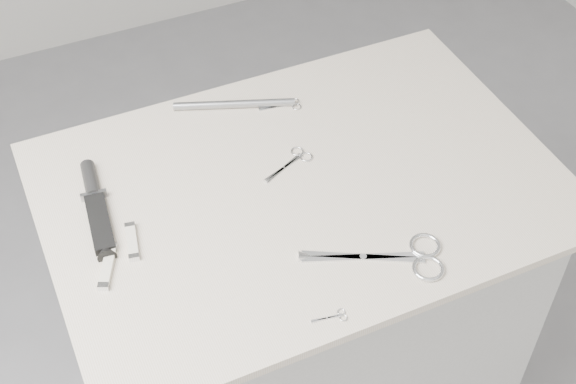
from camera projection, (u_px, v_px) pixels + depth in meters
name	position (u px, v px, depth m)	size (l,w,h in m)	color
plinth	(300.00, 322.00, 1.91)	(0.90, 0.60, 0.90)	#BABAB7
display_board	(302.00, 187.00, 1.57)	(1.00, 0.70, 0.02)	beige
large_shears	(404.00, 257.00, 1.43)	(0.25, 0.16, 0.01)	silver
embroidery_scissors_a	(294.00, 160.00, 1.61)	(0.12, 0.07, 0.00)	silver
embroidery_scissors_b	(286.00, 106.00, 1.73)	(0.09, 0.04, 0.00)	silver
tiny_scissors	(334.00, 317.00, 1.35)	(0.06, 0.03, 0.00)	silver
sheathed_knife	(95.00, 202.00, 1.52)	(0.06, 0.24, 0.03)	black
pocket_knife_a	(108.00, 266.00, 1.42)	(0.06, 0.10, 0.01)	beige
pocket_knife_b	(132.00, 242.00, 1.46)	(0.04, 0.09, 0.01)	beige
metal_rail	(234.00, 104.00, 1.72)	(0.02, 0.02, 0.26)	gray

